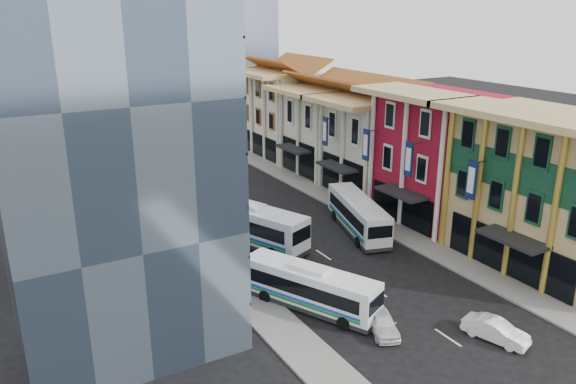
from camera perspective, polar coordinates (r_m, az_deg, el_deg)
ground at (r=36.58m, az=17.07°, el=-14.69°), size 200.00×200.00×0.00m
sidewalk_right at (r=56.36m, az=6.93°, el=-1.89°), size 3.00×90.00×0.15m
sidewalk_left at (r=48.75m, az=-9.42°, el=-5.33°), size 3.00×90.00×0.15m
shophouse_tan at (r=47.14m, az=25.15°, el=-0.02°), size 8.00×14.00×12.00m
shophouse_red at (r=54.48m, az=14.98°, el=3.43°), size 8.00×10.00×12.00m
shophouse_cream_near at (r=61.58m, az=8.73°, el=4.57°), size 8.00×9.00×10.00m
shophouse_cream_mid at (r=68.64m, az=4.06°, el=6.16°), size 8.00×9.00×10.00m
shophouse_cream_far at (r=77.31m, az=-0.30°, el=7.96°), size 8.00×12.00×11.00m
office_tower at (r=39.91m, az=-20.64°, el=10.80°), size 12.00×26.00×30.00m
office_block_far at (r=63.80m, az=-22.61°, el=5.69°), size 10.00×18.00×14.00m
bus_left_near at (r=38.16m, az=2.22°, el=-9.60°), size 6.37×9.87×3.16m
bus_left_far at (r=48.14m, az=-4.10°, el=-3.14°), size 6.85×11.72×3.71m
bus_right at (r=50.93m, az=7.12°, el=-2.21°), size 5.35×10.76×3.36m
sedan_left at (r=36.54m, az=9.56°, el=-12.91°), size 2.90×4.12×1.30m
sedan_right at (r=37.46m, az=20.35°, el=-13.04°), size 2.53×4.20×1.31m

